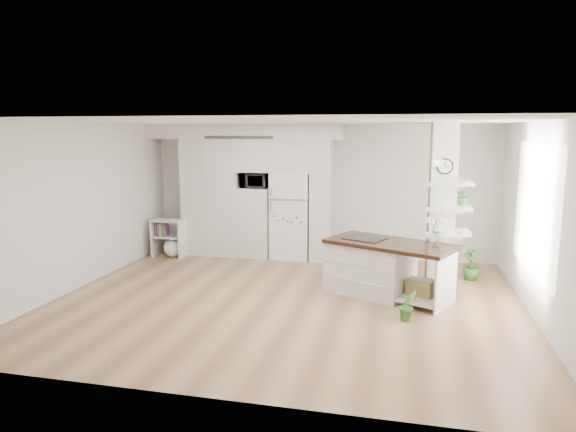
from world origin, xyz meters
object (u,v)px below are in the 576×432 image
refrigerator (291,215)px  floor_plant_a (408,305)px  kitchen_island (377,266)px  bookshelf (170,241)px

refrigerator → floor_plant_a: (2.33, -3.13, -0.65)m
kitchen_island → refrigerator: bearing=156.4°
floor_plant_a → bookshelf: bearing=151.2°
refrigerator → kitchen_island: (1.84, -2.03, -0.42)m
floor_plant_a → kitchen_island: bearing=113.9°
bookshelf → kitchen_island: bearing=-18.0°
bookshelf → floor_plant_a: 5.44m
refrigerator → bookshelf: 2.56m
kitchen_island → bookshelf: kitchen_island is taller
refrigerator → floor_plant_a: refrigerator is taller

